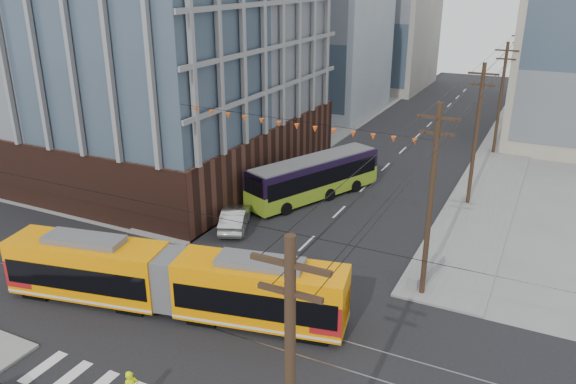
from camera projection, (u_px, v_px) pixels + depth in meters
name	position (u px, v px, depth m)	size (l,w,h in m)	color
ground	(182.00, 364.00, 26.01)	(160.00, 160.00, 0.00)	slate
office_building	(123.00, 6.00, 49.15)	(30.00, 25.00, 28.60)	#381E16
bg_bldg_nw_near	(309.00, 40.00, 73.28)	(18.00, 16.00, 18.00)	#8C99A5
bg_bldg_nw_far	(378.00, 22.00, 88.42)	(16.00, 18.00, 20.00)	gray
utility_pole_far	(516.00, 76.00, 67.39)	(0.30, 0.30, 11.00)	black
streetcar	(171.00, 280.00, 29.63)	(18.71, 2.63, 3.61)	#F98E00
city_bus	(314.00, 178.00, 44.94)	(2.62, 12.10, 3.43)	black
parked_car_silver	(235.00, 218.00, 39.74)	(1.68, 4.81, 1.59)	#ACACAC
parked_car_white	(280.00, 192.00, 44.73)	(1.89, 4.65, 1.35)	#B3B3B3
parked_car_grey	(298.00, 176.00, 48.40)	(2.22, 4.81, 1.34)	#4D5053
jersey_barrier	(427.00, 272.00, 33.32)	(0.86, 3.84, 0.77)	gray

